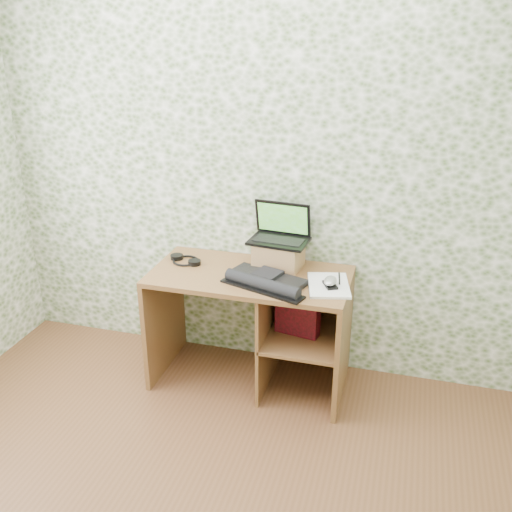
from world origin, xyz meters
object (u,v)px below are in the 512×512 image
(desk, at_px, (263,313))
(riser, at_px, (279,255))
(notepad, at_px, (329,285))
(laptop, at_px, (280,232))
(keyboard, at_px, (265,281))

(desk, bearing_deg, riser, 61.33)
(desk, bearing_deg, notepad, -9.99)
(riser, bearing_deg, desk, -118.67)
(laptop, bearing_deg, desk, -107.15)
(keyboard, height_order, notepad, keyboard)
(desk, xyz_separation_m, keyboard, (0.05, -0.15, 0.29))
(riser, xyz_separation_m, keyboard, (-0.02, -0.26, -0.06))
(riser, height_order, notepad, riser)
(notepad, bearing_deg, riser, 138.00)
(desk, height_order, riser, riser)
(notepad, bearing_deg, laptop, 133.39)
(laptop, distance_m, notepad, 0.46)
(laptop, xyz_separation_m, notepad, (0.34, -0.22, -0.21))
(laptop, bearing_deg, keyboard, -87.63)
(riser, relative_size, notepad, 0.85)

